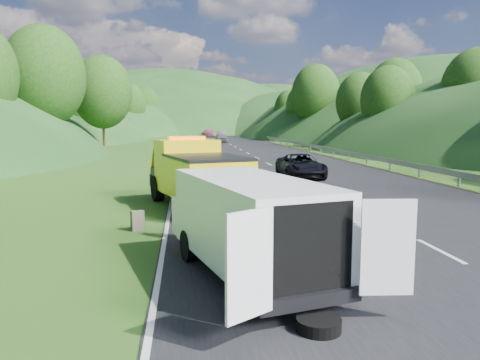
{
  "coord_description": "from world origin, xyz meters",
  "views": [
    {
      "loc": [
        -3.31,
        -12.73,
        3.25
      ],
      "look_at": [
        -1.5,
        2.62,
        1.3
      ],
      "focal_mm": 35.0,
      "sensor_mm": 36.0,
      "label": 1
    }
  ],
  "objects": [
    {
      "name": "ground",
      "position": [
        0.0,
        0.0,
        0.0
      ],
      "size": [
        320.0,
        320.0,
        0.0
      ],
      "primitive_type": "plane",
      "color": "#38661E",
      "rests_on": "ground"
    },
    {
      "name": "road_surface",
      "position": [
        3.0,
        40.0,
        0.01
      ],
      "size": [
        14.0,
        200.0,
        0.02
      ],
      "primitive_type": "cube",
      "color": "black",
      "rests_on": "ground"
    },
    {
      "name": "guardrail",
      "position": [
        10.3,
        52.5,
        0.0
      ],
      "size": [
        0.06,
        140.0,
        1.52
      ],
      "primitive_type": "cube",
      "color": "gray",
      "rests_on": "ground"
    },
    {
      "name": "tree_line_left",
      "position": [
        -19.0,
        60.0,
        0.0
      ],
      "size": [
        14.0,
        140.0,
        14.0
      ],
      "primitive_type": null,
      "color": "#315B1A",
      "rests_on": "ground"
    },
    {
      "name": "tree_line_right",
      "position": [
        23.0,
        60.0,
        0.0
      ],
      "size": [
        14.0,
        140.0,
        14.0
      ],
      "primitive_type": null,
      "color": "#315B1A",
      "rests_on": "ground"
    },
    {
      "name": "hills_backdrop",
      "position": [
        6.5,
        134.7,
        0.0
      ],
      "size": [
        201.0,
        288.6,
        44.0
      ],
      "primitive_type": null,
      "color": "#2D5B23",
      "rests_on": "ground"
    },
    {
      "name": "tow_truck",
      "position": [
        -2.92,
        4.78,
        1.3
      ],
      "size": [
        3.9,
        6.57,
        2.66
      ],
      "rotation": [
        0.0,
        0.0,
        0.28
      ],
      "color": "black",
      "rests_on": "ground"
    },
    {
      "name": "white_van",
      "position": [
        -2.04,
        -3.28,
        1.19
      ],
      "size": [
        3.99,
        6.35,
        2.1
      ],
      "rotation": [
        0.0,
        0.0,
        0.27
      ],
      "color": "black",
      "rests_on": "ground"
    },
    {
      "name": "woman",
      "position": [
        -3.39,
        0.02,
        0.0
      ],
      "size": [
        0.49,
        0.61,
        1.52
      ],
      "primitive_type": "imported",
      "rotation": [
        0.0,
        0.0,
        1.4
      ],
      "color": "silver",
      "rests_on": "ground"
    },
    {
      "name": "child",
      "position": [
        -1.89,
        -0.59,
        0.0
      ],
      "size": [
        0.55,
        0.46,
        1.04
      ],
      "primitive_type": "imported",
      "rotation": [
        0.0,
        0.0,
        -0.14
      ],
      "color": "tan",
      "rests_on": "ground"
    },
    {
      "name": "worker",
      "position": [
        -1.9,
        -5.32,
        0.0
      ],
      "size": [
        1.07,
        0.67,
        1.6
      ],
      "primitive_type": "imported",
      "rotation": [
        0.0,
        0.0,
        0.07
      ],
      "color": "black",
      "rests_on": "ground"
    },
    {
      "name": "suitcase",
      "position": [
        -4.75,
        1.2,
        0.3
      ],
      "size": [
        0.42,
        0.34,
        0.6
      ],
      "primitive_type": "cube",
      "rotation": [
        0.0,
        0.0,
        0.41
      ],
      "color": "brown",
      "rests_on": "ground"
    },
    {
      "name": "spare_tire",
      "position": [
        -1.29,
        -6.01,
        0.0
      ],
      "size": [
        0.71,
        0.71,
        0.2
      ],
      "primitive_type": "cylinder",
      "color": "black",
      "rests_on": "ground"
    },
    {
      "name": "passing_suv",
      "position": [
        3.32,
        13.53,
        0.0
      ],
      "size": [
        2.26,
        4.84,
        1.34
      ],
      "primitive_type": "imported",
      "rotation": [
        0.0,
        0.0,
        -0.01
      ],
      "color": "black",
      "rests_on": "ground"
    },
    {
      "name": "dist_car_a",
      "position": [
        2.22,
        58.49,
        0.0
      ],
      "size": [
        1.81,
        4.51,
        1.54
      ],
      "primitive_type": "imported",
      "color": "#56575C",
      "rests_on": "ground"
    },
    {
      "name": "dist_car_b",
      "position": [
        3.95,
        79.06,
        0.0
      ],
      "size": [
        1.39,
        3.98,
        1.31
      ],
      "primitive_type": "imported",
      "color": "#734C5D",
      "rests_on": "ground"
    },
    {
      "name": "dist_car_c",
      "position": [
        1.86,
        86.74,
        0.0
      ],
      "size": [
        2.25,
        5.55,
        1.61
      ],
      "primitive_type": "imported",
      "color": "#974B61",
      "rests_on": "ground"
    },
    {
      "name": "dist_car_d",
      "position": [
        1.73,
        103.11,
        0.0
      ],
      "size": [
        1.81,
        4.51,
        1.54
      ],
      "primitive_type": "imported",
      "color": "slate",
      "rests_on": "ground"
    }
  ]
}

